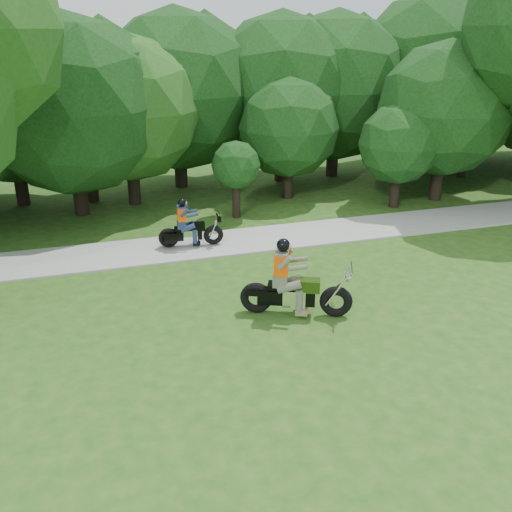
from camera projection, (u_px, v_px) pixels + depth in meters
ground at (439, 367)px, 11.23m from camera, size 100.00×100.00×0.00m
walkway at (294, 235)px, 18.30m from camera, size 60.00×2.20×0.06m
tree_line at (258, 96)px, 22.91m from camera, size 39.77×12.09×7.87m
chopper_motorcycle at (291, 287)px, 13.06m from camera, size 2.51×1.44×1.87m
touring_motorcycle at (187, 229)px, 17.11m from camera, size 1.97×0.71×1.50m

